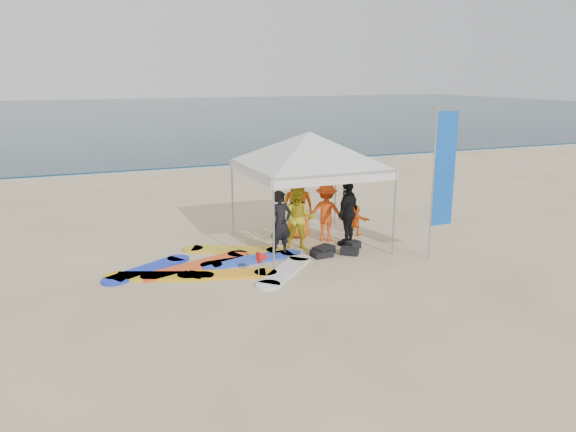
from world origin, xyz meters
The scene contains 14 objects.
ground centered at (0.00, 0.00, 0.00)m, with size 120.00×120.00×0.00m, color beige.
ocean centered at (0.00, 60.00, 0.04)m, with size 160.00×84.00×0.08m, color #0C2633.
shoreline_foam centered at (0.00, 18.20, 0.00)m, with size 160.00×1.20×0.01m, color silver.
person_black_a centered at (1.07, 3.18, 0.86)m, with size 0.62×0.41×1.71m, color black.
person_yellow centered at (1.71, 3.48, 0.85)m, with size 0.83×0.64×1.70m, color gold.
person_orange_a centered at (2.76, 3.99, 0.82)m, with size 1.06×0.61×1.64m, color #E94B14.
person_black_b centered at (3.12, 3.40, 0.91)m, with size 1.07×0.45×1.83m, color black.
person_orange_b centered at (2.13, 4.56, 0.93)m, with size 0.91×0.59×1.86m, color #CD6112.
person_seated centered at (3.79, 4.15, 0.45)m, with size 0.84×0.27×0.90m, color orange.
canopy_tent centered at (2.15, 3.84, 3.08)m, with size 4.69×4.69×3.54m.
feather_flag centered at (4.73, 1.51, 2.24)m, with size 0.64×0.04×3.81m.
marker_pennant centered at (0.11, 1.85, 0.49)m, with size 0.28×0.28×0.64m.
gear_pile centered at (2.39, 2.79, 0.10)m, with size 1.56×0.86×0.22m.
surfboard_spread centered at (-0.72, 2.97, 0.04)m, with size 4.86×3.67×0.07m.
Camera 1 is at (-4.02, -9.66, 4.55)m, focal length 35.00 mm.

